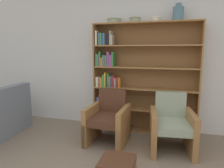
{
  "coord_description": "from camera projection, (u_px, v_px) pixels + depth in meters",
  "views": [
    {
      "loc": [
        0.42,
        -1.12,
        1.54
      ],
      "look_at": [
        -0.52,
        2.25,
        0.95
      ],
      "focal_mm": 32.0,
      "sensor_mm": 36.0,
      "label": 1
    }
  ],
  "objects": [
    {
      "name": "armchair_cushioned",
      "position": [
        171.0,
        125.0,
        3.09
      ],
      "size": [
        0.72,
        0.75,
        0.88
      ],
      "rotation": [
        0.0,
        0.0,
        3.26
      ],
      "color": "olive",
      "rests_on": "ground"
    },
    {
      "name": "vase_tall",
      "position": [
        178.0,
        13.0,
        3.38
      ],
      "size": [
        0.18,
        0.18,
        0.29
      ],
      "color": "slate",
      "rests_on": "bookshelf"
    },
    {
      "name": "bowl_stoneware",
      "position": [
        135.0,
        20.0,
        3.59
      ],
      "size": [
        0.2,
        0.2,
        0.09
      ],
      "color": "gray",
      "rests_on": "bookshelf"
    },
    {
      "name": "wall_back",
      "position": [
        145.0,
        59.0,
        3.84
      ],
      "size": [
        12.0,
        0.06,
        2.75
      ],
      "color": "silver",
      "rests_on": "ground"
    },
    {
      "name": "bowl_olive",
      "position": [
        156.0,
        19.0,
        3.49
      ],
      "size": [
        0.17,
        0.17,
        0.08
      ],
      "color": "silver",
      "rests_on": "bookshelf"
    },
    {
      "name": "footstool",
      "position": [
        117.0,
        164.0,
        2.32
      ],
      "size": [
        0.4,
        0.4,
        0.29
      ],
      "color": "olive",
      "rests_on": "ground"
    },
    {
      "name": "armchair_leather",
      "position": [
        109.0,
        119.0,
        3.36
      ],
      "size": [
        0.67,
        0.71,
        0.88
      ],
      "rotation": [
        0.0,
        0.0,
        3.1
      ],
      "color": "olive",
      "rests_on": "ground"
    },
    {
      "name": "bookshelf",
      "position": [
        135.0,
        79.0,
        3.79
      ],
      "size": [
        1.93,
        0.3,
        2.04
      ],
      "color": "olive",
      "rests_on": "ground"
    },
    {
      "name": "bowl_sage",
      "position": [
        114.0,
        21.0,
        3.7
      ],
      "size": [
        0.27,
        0.27,
        0.09
      ],
      "color": "gray",
      "rests_on": "bookshelf"
    }
  ]
}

